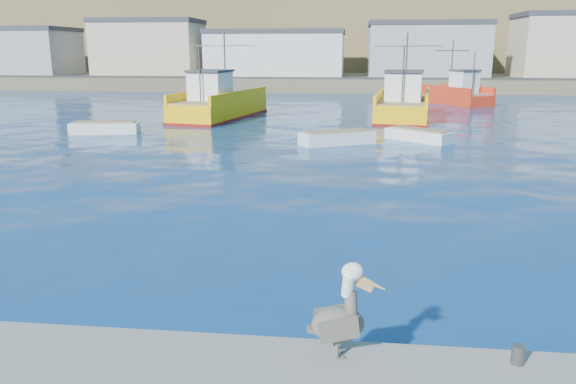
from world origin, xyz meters
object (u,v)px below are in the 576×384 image
object	(u,v)px
skiff_left	(105,129)
pelican	(341,317)
trawler_yellow_b	(403,105)
boat_orange	(457,93)
skiff_mid	(419,136)
skiff_extra	(337,139)
trawler_yellow_a	(219,105)

from	to	relation	value
skiff_left	pelican	world-z (taller)	pelican
trawler_yellow_b	boat_orange	bearing A→B (deg)	63.98
skiff_left	pelican	bearing A→B (deg)	-59.22
trawler_yellow_b	pelican	size ratio (longest dim) A/B	7.35
trawler_yellow_b	skiff_left	world-z (taller)	trawler_yellow_b
boat_orange	pelican	size ratio (longest dim) A/B	5.36
boat_orange	skiff_mid	xyz separation A→B (m)	(-6.15, -23.41, -0.73)
skiff_left	skiff_extra	distance (m)	14.84
trawler_yellow_b	boat_orange	distance (m)	14.03
boat_orange	skiff_mid	distance (m)	24.21
skiff_mid	skiff_extra	distance (m)	4.91
trawler_yellow_a	skiff_left	size ratio (longest dim) A/B	2.64
skiff_extra	pelican	xyz separation A→B (m)	(0.69, -23.19, 0.86)
boat_orange	skiff_mid	bearing A→B (deg)	-104.73
trawler_yellow_b	trawler_yellow_a	bearing A→B (deg)	-175.11
trawler_yellow_a	trawler_yellow_b	world-z (taller)	trawler_yellow_a
boat_orange	skiff_mid	size ratio (longest dim) A/B	2.13
trawler_yellow_a	pelican	world-z (taller)	trawler_yellow_a
trawler_yellow_b	skiff_extra	world-z (taller)	trawler_yellow_b
skiff_mid	boat_orange	bearing A→B (deg)	75.27
skiff_mid	skiff_extra	world-z (taller)	skiff_extra
skiff_left	skiff_extra	world-z (taller)	same
pelican	trawler_yellow_b	bearing A→B (deg)	83.67
trawler_yellow_a	pelican	size ratio (longest dim) A/B	7.54
boat_orange	trawler_yellow_b	bearing A→B (deg)	-116.02
trawler_yellow_a	trawler_yellow_b	bearing A→B (deg)	4.89
boat_orange	pelican	distance (m)	49.25
trawler_yellow_b	skiff_left	bearing A→B (deg)	-152.84
skiff_extra	trawler_yellow_b	bearing A→B (deg)	69.51
pelican	skiff_left	bearing A→B (deg)	120.78
skiff_mid	trawler_yellow_a	bearing A→B (deg)	145.57
skiff_left	trawler_yellow_a	bearing A→B (deg)	58.83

